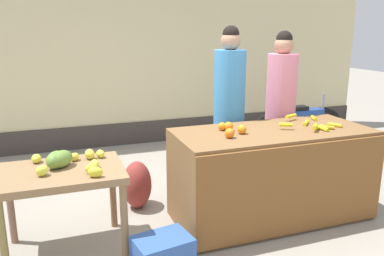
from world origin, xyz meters
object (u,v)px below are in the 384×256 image
at_px(vendor_woman_blue_shirt, 229,112).
at_px(vendor_woman_pink_shirt, 280,111).
at_px(produce_crate, 163,253).
at_px(produce_sack, 137,185).
at_px(parked_motorcycle, 298,126).

height_order(vendor_woman_blue_shirt, vendor_woman_pink_shirt, vendor_woman_blue_shirt).
bearing_deg(vendor_woman_pink_shirt, vendor_woman_blue_shirt, 178.90).
relative_size(produce_crate, produce_sack, 0.87).
bearing_deg(vendor_woman_pink_shirt, parked_motorcycle, 46.92).
bearing_deg(vendor_woman_blue_shirt, parked_motorcycle, 33.11).
xyz_separation_m(parked_motorcycle, produce_crate, (-2.77, -2.26, -0.27)).
relative_size(parked_motorcycle, produce_crate, 3.64).
bearing_deg(produce_crate, parked_motorcycle, 39.20).
bearing_deg(parked_motorcycle, produce_sack, -157.79).
bearing_deg(produce_sack, produce_crate, -92.12).
relative_size(vendor_woman_blue_shirt, parked_motorcycle, 1.17).
bearing_deg(parked_motorcycle, vendor_woman_blue_shirt, -146.89).
bearing_deg(parked_motorcycle, vendor_woman_pink_shirt, -133.08).
distance_m(vendor_woman_blue_shirt, produce_crate, 1.80).
relative_size(vendor_woman_blue_shirt, produce_sack, 3.72).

